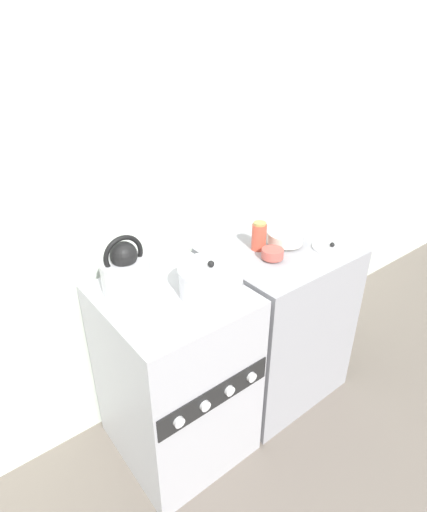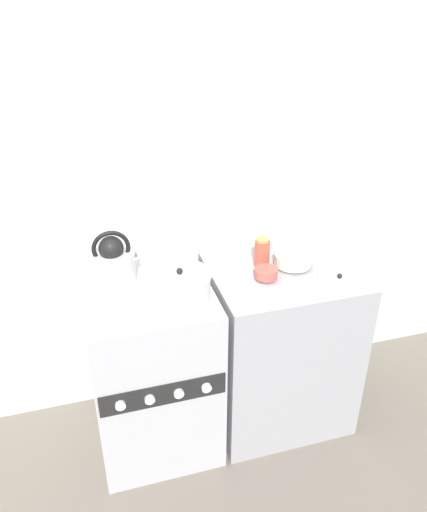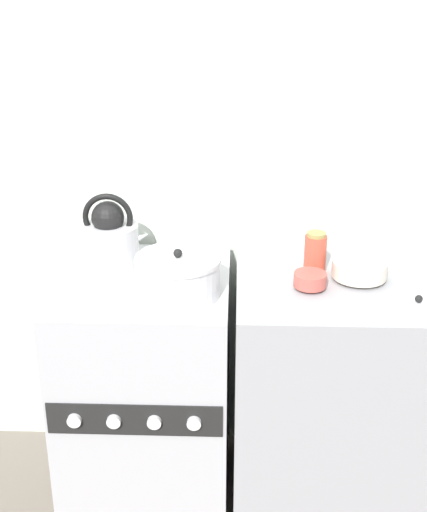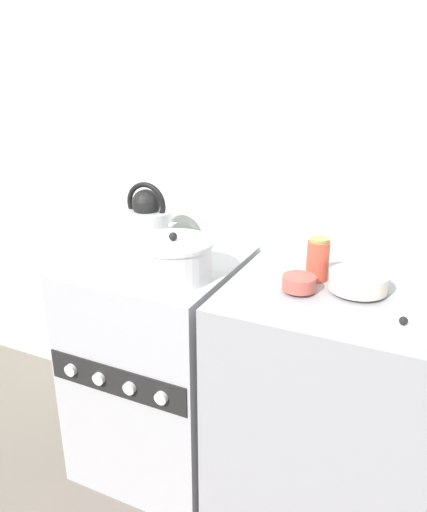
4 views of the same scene
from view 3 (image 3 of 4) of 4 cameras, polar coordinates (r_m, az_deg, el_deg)
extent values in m
cube|color=silver|center=(2.58, -4.97, 9.06)|extent=(7.00, 0.06, 2.50)
cube|color=#B2B2B7|center=(2.57, -5.30, -10.82)|extent=(0.57, 0.60, 0.88)
cube|color=black|center=(2.27, -6.34, -12.89)|extent=(0.55, 0.01, 0.11)
cylinder|color=silver|center=(2.29, -11.08, -12.80)|extent=(0.04, 0.02, 0.04)
cylinder|color=silver|center=(2.27, -7.99, -12.98)|extent=(0.04, 0.02, 0.04)
cylinder|color=silver|center=(2.25, -4.76, -13.12)|extent=(0.04, 0.02, 0.04)
cylinder|color=silver|center=(2.24, -1.57, -13.23)|extent=(0.04, 0.02, 0.04)
cube|color=#99999E|center=(2.57, 9.56, -11.10)|extent=(0.69, 0.58, 0.89)
cylinder|color=silver|center=(2.46, -8.33, 0.95)|extent=(0.20, 0.20, 0.14)
sphere|color=black|center=(2.43, -8.46, 3.07)|extent=(0.11, 0.11, 0.11)
torus|color=black|center=(2.43, -8.46, 3.05)|extent=(0.17, 0.02, 0.17)
cone|color=silver|center=(2.44, -6.14, 1.38)|extent=(0.10, 0.04, 0.08)
cylinder|color=silver|center=(2.22, -2.83, -1.80)|extent=(0.26, 0.26, 0.11)
cylinder|color=silver|center=(2.19, -2.86, -0.27)|extent=(0.27, 0.27, 0.01)
sphere|color=black|center=(2.18, -2.87, 0.23)|extent=(0.03, 0.03, 0.03)
cylinder|color=beige|center=(2.39, 11.54, -1.71)|extent=(0.08, 0.08, 0.01)
cylinder|color=beige|center=(2.37, 11.61, -0.99)|extent=(0.18, 0.18, 0.05)
cylinder|color=#B75147|center=(2.30, 7.70, -2.48)|extent=(0.05, 0.05, 0.01)
cylinder|color=#B75147|center=(2.28, 7.74, -1.88)|extent=(0.11, 0.11, 0.04)
cylinder|color=#CC4C38|center=(2.38, 8.13, 0.11)|extent=(0.07, 0.07, 0.13)
cylinder|color=#998C4C|center=(2.36, 8.23, 1.73)|extent=(0.06, 0.06, 0.01)
cylinder|color=silver|center=(2.26, 16.06, -3.69)|extent=(0.20, 0.20, 0.01)
sphere|color=black|center=(2.25, 16.11, -3.31)|extent=(0.02, 0.02, 0.02)
camera|label=1|loc=(1.37, -47.78, 12.00)|focal=28.00mm
camera|label=2|loc=(0.62, -73.85, 26.60)|focal=35.00mm
camera|label=4|loc=(0.95, 41.09, -3.56)|focal=35.00mm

